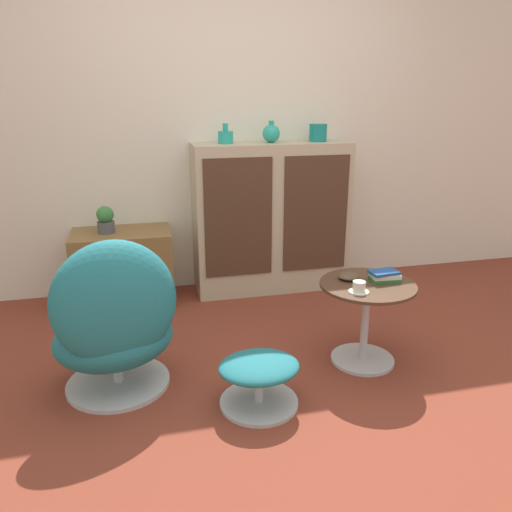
{
  "coord_description": "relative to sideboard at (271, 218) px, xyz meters",
  "views": [
    {
      "loc": [
        -0.71,
        -2.17,
        1.51
      ],
      "look_at": [
        -0.02,
        0.67,
        0.55
      ],
      "focal_mm": 35.0,
      "sensor_mm": 36.0,
      "label": 1
    }
  ],
  "objects": [
    {
      "name": "teacup",
      "position": [
        0.11,
        -1.38,
        -0.06
      ],
      "size": [
        0.11,
        0.11,
        0.06
      ],
      "color": "silver",
      "rests_on": "coffee_table"
    },
    {
      "name": "potted_plant",
      "position": [
        -1.24,
        -0.03,
        0.06
      ],
      "size": [
        0.12,
        0.12,
        0.2
      ],
      "color": "#4C4C51",
      "rests_on": "tv_console"
    },
    {
      "name": "vase_inner_left",
      "position": [
        -0.0,
        0.0,
        0.64
      ],
      "size": [
        0.13,
        0.13,
        0.16
      ],
      "color": "teal",
      "rests_on": "sideboard"
    },
    {
      "name": "wall_back",
      "position": [
        -0.3,
        0.22,
        0.72
      ],
      "size": [
        6.4,
        0.06,
        2.6
      ],
      "color": "silver",
      "rests_on": "ground_plane"
    },
    {
      "name": "vase_leftmost",
      "position": [
        -0.35,
        0.0,
        0.63
      ],
      "size": [
        0.11,
        0.11,
        0.14
      ],
      "color": "teal",
      "rests_on": "sideboard"
    },
    {
      "name": "coffee_table",
      "position": [
        0.22,
        -1.28,
        -0.27
      ],
      "size": [
        0.54,
        0.54,
        0.49
      ],
      "color": "#B7B7BC",
      "rests_on": "ground_plane"
    },
    {
      "name": "ground_plane",
      "position": [
        -0.3,
        -1.5,
        -0.58
      ],
      "size": [
        12.0,
        12.0,
        0.0
      ],
      "primitive_type": "plane",
      "color": "brown"
    },
    {
      "name": "egg_chair",
      "position": [
        -1.17,
        -1.26,
        -0.19
      ],
      "size": [
        0.74,
        0.71,
        0.86
      ],
      "color": "#B7B7BC",
      "rests_on": "ground_plane"
    },
    {
      "name": "sideboard",
      "position": [
        0.0,
        0.0,
        0.0
      ],
      "size": [
        1.2,
        0.39,
        1.16
      ],
      "color": "tan",
      "rests_on": "ground_plane"
    },
    {
      "name": "bowl",
      "position": [
        0.14,
        -1.19,
        -0.07
      ],
      "size": [
        0.12,
        0.12,
        0.04
      ],
      "color": "#4C3828",
      "rests_on": "coffee_table"
    },
    {
      "name": "vase_inner_right",
      "position": [
        0.37,
        0.0,
        0.64
      ],
      "size": [
        0.14,
        0.14,
        0.13
      ],
      "color": "#147A75",
      "rests_on": "sideboard"
    },
    {
      "name": "tv_console",
      "position": [
        -1.15,
        -0.03,
        -0.31
      ],
      "size": [
        0.71,
        0.45,
        0.55
      ],
      "color": "brown",
      "rests_on": "ground_plane"
    },
    {
      "name": "ottoman",
      "position": [
        -0.48,
        -1.55,
        -0.41
      ],
      "size": [
        0.41,
        0.4,
        0.26
      ],
      "color": "#B7B7BC",
      "rests_on": "ground_plane"
    },
    {
      "name": "book_stack",
      "position": [
        0.33,
        -1.26,
        -0.06
      ],
      "size": [
        0.18,
        0.12,
        0.06
      ],
      "color": "#237038",
      "rests_on": "coffee_table"
    }
  ]
}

